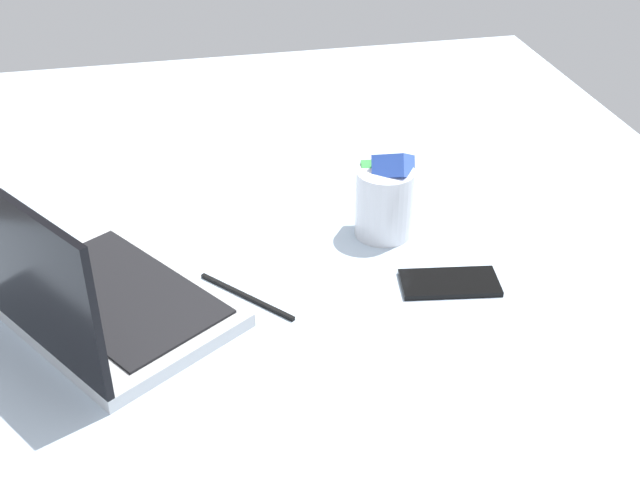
% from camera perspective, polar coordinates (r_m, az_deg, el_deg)
% --- Properties ---
extents(bed_mattress, '(1.80, 1.40, 0.18)m').
position_cam_1_polar(bed_mattress, '(1.29, 0.06, -4.61)').
color(bed_mattress, silver).
rests_on(bed_mattress, ground).
extents(laptop, '(0.40, 0.38, 0.23)m').
position_cam_1_polar(laptop, '(1.12, -15.81, -3.72)').
color(laptop, '#B7BABC').
rests_on(laptop, bed_mattress).
extents(snack_cup, '(0.09, 0.10, 0.15)m').
position_cam_1_polar(snack_cup, '(1.27, 4.51, 2.90)').
color(snack_cup, silver).
rests_on(snack_cup, bed_mattress).
extents(cell_phone, '(0.09, 0.15, 0.01)m').
position_cam_1_polar(cell_phone, '(1.19, 8.99, -2.96)').
color(cell_phone, black).
rests_on(cell_phone, bed_mattress).
extents(charger_cable, '(0.13, 0.12, 0.01)m').
position_cam_1_polar(charger_cable, '(1.15, -5.13, -3.94)').
color(charger_cable, black).
rests_on(charger_cable, bed_mattress).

